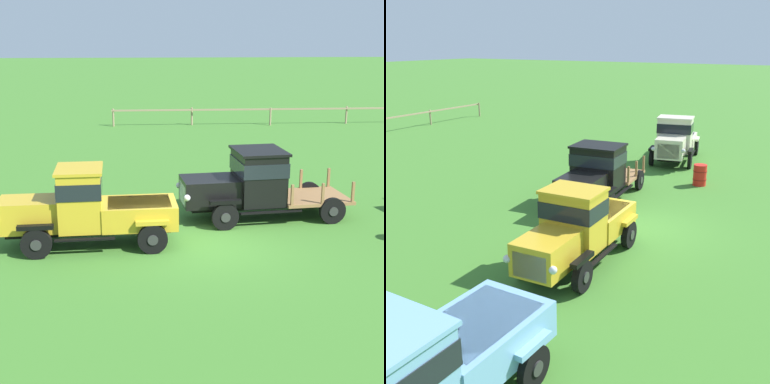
# 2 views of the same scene
# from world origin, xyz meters

# --- Properties ---
(ground_plane) EXTENTS (240.00, 240.00, 0.00)m
(ground_plane) POSITION_xyz_m (0.00, 0.00, 0.00)
(ground_plane) COLOR #3D7528
(vintage_truck_foreground_near) EXTENTS (5.28, 2.06, 2.19)m
(vintage_truck_foreground_near) POSITION_xyz_m (-9.89, -0.72, 1.10)
(vintage_truck_foreground_near) COLOR black
(vintage_truck_foreground_near) RESTS_ON ground
(vintage_truck_second_in_line) EXTENTS (4.99, 2.13, 2.24)m
(vintage_truck_second_in_line) POSITION_xyz_m (-3.39, 0.30, 1.10)
(vintage_truck_second_in_line) COLOR black
(vintage_truck_second_in_line) RESTS_ON ground
(vintage_truck_midrow_center) EXTENTS (5.58, 2.64, 2.23)m
(vintage_truck_midrow_center) POSITION_xyz_m (1.52, 2.43, 1.18)
(vintage_truck_midrow_center) COLOR black
(vintage_truck_midrow_center) RESTS_ON ground
(vintage_truck_far_side) EXTENTS (5.21, 2.88, 2.32)m
(vintage_truck_far_side) POSITION_xyz_m (9.54, 2.20, 1.14)
(vintage_truck_far_side) COLOR black
(vintage_truck_far_side) RESTS_ON ground
(oil_drum_beside_row) EXTENTS (0.59, 0.59, 0.91)m
(oil_drum_beside_row) POSITION_xyz_m (5.91, -0.28, 0.45)
(oil_drum_beside_row) COLOR red
(oil_drum_beside_row) RESTS_ON ground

